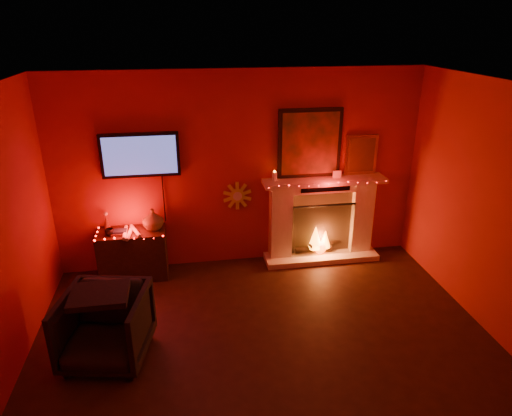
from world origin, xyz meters
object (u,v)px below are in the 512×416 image
(fireplace, at_px, (321,211))
(armchair, at_px, (105,327))
(tv, at_px, (140,155))
(console_table, at_px, (134,251))
(sunburst_clock, at_px, (237,196))

(fireplace, distance_m, armchair, 3.32)
(tv, xyz_separation_m, console_table, (-0.18, -0.19, -1.26))
(fireplace, relative_size, tv, 1.76)
(fireplace, relative_size, sunburst_clock, 5.45)
(fireplace, xyz_separation_m, sunburst_clock, (-1.19, 0.09, 0.28))
(fireplace, bearing_deg, tv, 178.50)
(fireplace, bearing_deg, console_table, -177.20)
(console_table, xyz_separation_m, armchair, (-0.16, -1.63, -0.00))
(tv, xyz_separation_m, sunburst_clock, (1.25, 0.03, -0.65))
(sunburst_clock, bearing_deg, tv, -178.76)
(fireplace, height_order, armchair, fireplace)
(tv, relative_size, sunburst_clock, 3.10)
(tv, distance_m, armchair, 2.25)
(fireplace, distance_m, console_table, 2.65)
(tv, bearing_deg, fireplace, -1.50)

